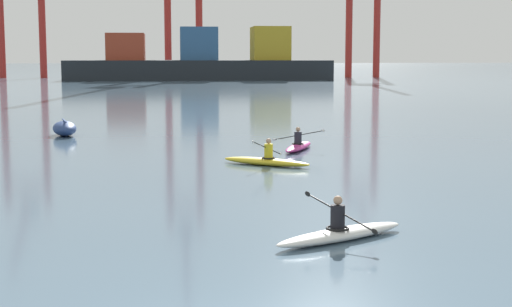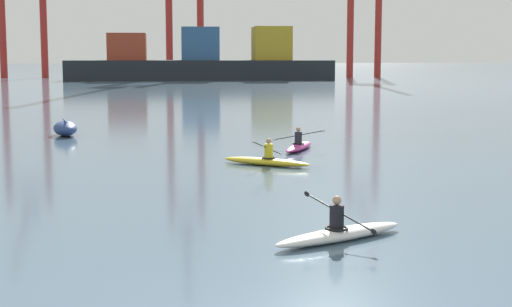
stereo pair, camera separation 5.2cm
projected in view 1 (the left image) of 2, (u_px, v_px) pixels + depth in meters
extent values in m
cube|color=#1E2328|center=(199.00, 70.00, 121.98)|extent=(41.39, 10.15, 3.12)
cube|color=#993823|center=(126.00, 47.00, 120.31)|extent=(5.79, 7.10, 4.18)
cube|color=#2D5684|center=(199.00, 44.00, 121.46)|extent=(5.79, 7.10, 5.14)
cube|color=#B29323|center=(270.00, 44.00, 122.66)|extent=(5.79, 7.10, 5.28)
cylinder|color=maroon|center=(0.00, 11.00, 131.92)|extent=(1.20, 1.20, 22.77)
cylinder|color=maroon|center=(42.00, 12.00, 132.66)|extent=(1.20, 1.20, 22.77)
cylinder|color=maroon|center=(167.00, 0.00, 133.12)|extent=(1.20, 1.20, 26.80)
cylinder|color=maroon|center=(199.00, 0.00, 133.70)|extent=(1.20, 1.20, 26.80)
cylinder|color=maroon|center=(349.00, 11.00, 136.01)|extent=(1.20, 1.20, 23.30)
cylinder|color=maroon|center=(377.00, 11.00, 136.55)|extent=(1.20, 1.20, 23.30)
ellipsoid|color=navy|center=(65.00, 128.00, 37.02)|extent=(1.63, 2.77, 0.70)
cube|color=navy|center=(64.00, 121.00, 36.97)|extent=(0.47, 1.92, 0.06)
ellipsoid|color=silver|center=(341.00, 234.00, 16.03)|extent=(3.24, 2.23, 0.26)
torus|color=black|center=(338.00, 228.00, 15.95)|extent=(0.67, 0.67, 0.05)
cylinder|color=black|center=(338.00, 217.00, 15.92)|extent=(0.30, 0.30, 0.50)
sphere|color=tan|center=(338.00, 200.00, 15.87)|extent=(0.19, 0.19, 0.19)
cylinder|color=black|center=(340.00, 212.00, 15.94)|extent=(1.06, 1.79, 0.49)
ellipsoid|color=black|center=(308.00, 194.00, 16.73)|extent=(0.14, 0.19, 0.15)
ellipsoid|color=black|center=(375.00, 232.00, 15.15)|extent=(0.14, 0.19, 0.15)
ellipsoid|color=yellow|center=(266.00, 162.00, 27.02)|extent=(3.11, 2.47, 0.26)
torus|color=black|center=(269.00, 158.00, 26.95)|extent=(0.68, 0.68, 0.05)
cylinder|color=gold|center=(269.00, 151.00, 26.92)|extent=(0.30, 0.30, 0.50)
sphere|color=tan|center=(269.00, 141.00, 26.87)|extent=(0.19, 0.19, 0.19)
cylinder|color=black|center=(267.00, 148.00, 26.93)|extent=(1.20, 1.65, 0.67)
ellipsoid|color=silver|center=(253.00, 142.00, 26.03)|extent=(0.15, 0.19, 0.16)
ellipsoid|color=silver|center=(281.00, 154.00, 27.83)|extent=(0.15, 0.19, 0.16)
ellipsoid|color=#C13384|center=(299.00, 147.00, 31.41)|extent=(1.92, 3.35, 0.26)
torus|color=black|center=(298.00, 144.00, 31.30)|extent=(0.65, 0.65, 0.05)
cylinder|color=#23232D|center=(298.00, 138.00, 31.27)|extent=(0.30, 0.30, 0.50)
sphere|color=tan|center=(298.00, 129.00, 31.22)|extent=(0.19, 0.19, 0.19)
cylinder|color=black|center=(298.00, 135.00, 31.30)|extent=(1.90, 0.86, 0.47)
ellipsoid|color=silver|center=(274.00, 140.00, 31.64)|extent=(0.20, 0.12, 0.14)
ellipsoid|color=silver|center=(323.00, 131.00, 30.96)|extent=(0.20, 0.12, 0.14)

